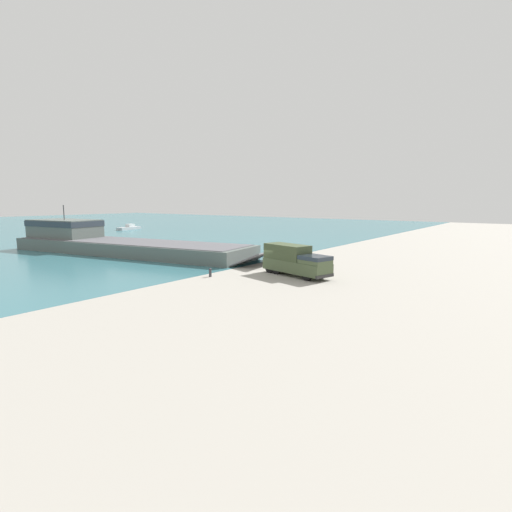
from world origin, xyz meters
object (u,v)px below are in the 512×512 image
Objects in this scene: soldier_on_ramp at (304,261)px; moored_boat_a at (129,228)px; mooring_bollard at (210,272)px; military_truck at (295,260)px; landing_craft at (110,241)px; cargo_crate at (314,271)px.

soldier_on_ramp is 74.57m from moored_boat_a.
military_truck is at bearing -49.07° from mooring_bollard.
military_truck is (0.52, -32.80, -0.04)m from landing_craft.
military_truck is 1.14× the size of moored_boat_a.
soldier_on_ramp reaches higher than moored_boat_a.
cargo_crate is at bearing -94.83° from landing_craft.
mooring_bollard is at bearing -111.19° from landing_craft.
moored_boat_a is 8.15× the size of mooring_bollard.
soldier_on_ramp is 2.49× the size of cargo_crate.
cargo_crate is (-1.18, -2.01, -0.74)m from soldier_on_ramp.
landing_craft is 32.13m from soldier_on_ramp.
soldier_on_ramp is (4.00, -31.87, -0.64)m from landing_craft.
military_truck is 76.75m from moored_boat_a.
landing_craft is 32.81m from military_truck.
cargo_crate is at bearing 147.69° from moored_boat_a.
mooring_bollard is 1.28× the size of cargo_crate.
moored_boat_a is 76.87m from cargo_crate.
moored_boat_a is at bearing 41.31° from landing_craft.
landing_craft is at bearing 21.02° from soldier_on_ramp.
military_truck reaches higher than soldier_on_ramp.
landing_craft is 26.60m from mooring_bollard.
military_truck is 9.29× the size of mooring_bollard.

